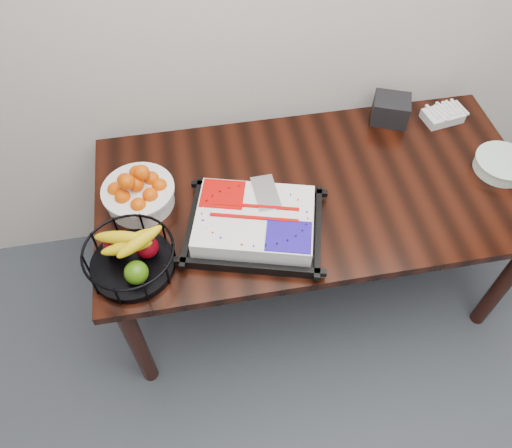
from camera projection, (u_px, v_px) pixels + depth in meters
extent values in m
cube|color=black|center=(315.00, 191.00, 2.08)|extent=(1.80, 0.90, 0.04)
cylinder|color=black|center=(137.00, 343.00, 2.07)|extent=(0.07, 0.07, 0.71)
cylinder|color=black|center=(132.00, 207.00, 2.51)|extent=(0.07, 0.07, 0.71)
cylinder|color=black|center=(504.00, 282.00, 2.24)|extent=(0.07, 0.07, 0.71)
cylinder|color=black|center=(439.00, 165.00, 2.68)|extent=(0.07, 0.07, 0.71)
cube|color=black|center=(255.00, 229.00, 1.92)|extent=(0.59, 0.52, 0.02)
cube|color=white|center=(255.00, 221.00, 1.88)|extent=(0.51, 0.43, 0.08)
cube|color=#B90603|center=(216.00, 201.00, 1.88)|extent=(0.20, 0.18, 0.00)
cube|color=#1E0D96|center=(294.00, 228.00, 1.81)|extent=(0.20, 0.18, 0.00)
cube|color=silver|center=(258.00, 191.00, 1.91)|extent=(0.09, 0.18, 0.00)
cylinder|color=white|center=(140.00, 196.00, 1.98)|extent=(0.27, 0.27, 0.09)
cylinder|color=white|center=(138.00, 190.00, 1.95)|extent=(0.29, 0.29, 0.01)
cylinder|color=black|center=(133.00, 265.00, 1.81)|extent=(0.31, 0.31, 0.03)
torus|color=black|center=(128.00, 251.00, 1.74)|extent=(0.33, 0.33, 0.01)
cylinder|color=white|center=(501.00, 165.00, 2.10)|extent=(0.22, 0.22, 0.05)
cylinder|color=white|center=(504.00, 160.00, 2.08)|extent=(0.23, 0.23, 0.01)
cube|color=silver|center=(442.00, 116.00, 2.30)|extent=(0.19, 0.14, 0.04)
cube|color=black|center=(391.00, 109.00, 2.27)|extent=(0.20, 0.19, 0.11)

